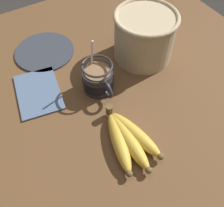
# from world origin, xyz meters

# --- Properties ---
(table) EXTENTS (1.11, 1.11, 0.03)m
(table) POSITION_xyz_m (0.00, 0.00, 0.02)
(table) COLOR brown
(table) RESTS_ON ground
(coffee_mug) EXTENTS (0.13, 0.09, 0.17)m
(coffee_mug) POSITION_xyz_m (-0.03, -0.04, 0.07)
(coffee_mug) COLOR #28282D
(coffee_mug) RESTS_ON table
(banana_bunch) EXTENTS (0.21, 0.12, 0.04)m
(banana_bunch) POSITION_xyz_m (0.17, -0.06, 0.05)
(banana_bunch) COLOR brown
(banana_bunch) RESTS_ON table
(woven_basket) EXTENTS (0.20, 0.20, 0.15)m
(woven_basket) POSITION_xyz_m (-0.08, 0.16, 0.11)
(woven_basket) COLOR tan
(woven_basket) RESTS_ON table
(napkin) EXTENTS (0.19, 0.15, 0.01)m
(napkin) POSITION_xyz_m (-0.10, -0.20, 0.04)
(napkin) COLOR slate
(napkin) RESTS_ON table
(small_plate) EXTENTS (0.20, 0.20, 0.01)m
(small_plate) POSITION_xyz_m (-0.26, -0.12, 0.04)
(small_plate) COLOR #333842
(small_plate) RESTS_ON table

